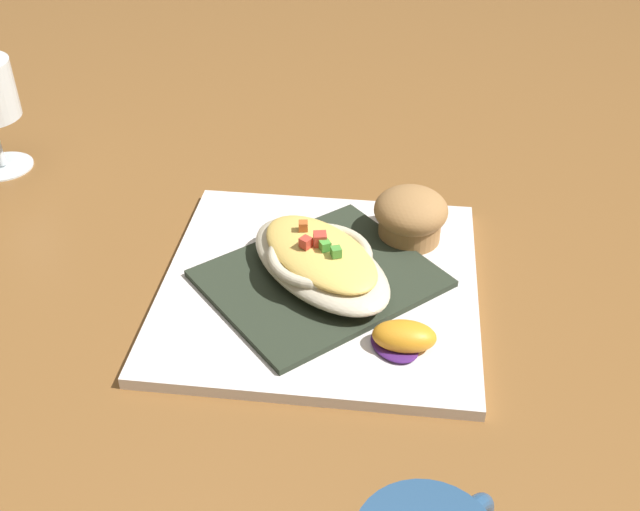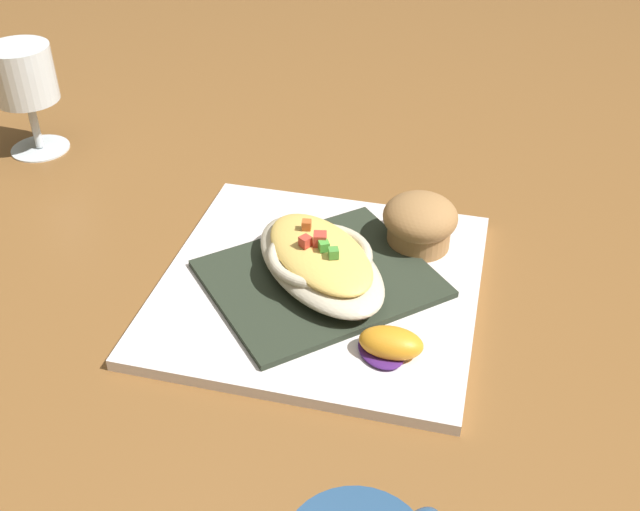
{
  "view_description": "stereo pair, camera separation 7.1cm",
  "coord_description": "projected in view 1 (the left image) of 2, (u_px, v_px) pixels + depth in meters",
  "views": [
    {
      "loc": [
        -0.54,
        -0.19,
        0.46
      ],
      "look_at": [
        0.0,
        0.0,
        0.04
      ],
      "focal_mm": 43.12,
      "sensor_mm": 36.0,
      "label": 1
    },
    {
      "loc": [
        -0.51,
        -0.25,
        0.46
      ],
      "look_at": [
        0.0,
        0.0,
        0.04
      ],
      "focal_mm": 43.12,
      "sensor_mm": 36.0,
      "label": 2
    }
  ],
  "objects": [
    {
      "name": "folded_napkin",
      "position": [
        320.0,
        278.0,
        0.73
      ],
      "size": [
        0.26,
        0.25,
        0.01
      ],
      "primitive_type": "cube",
      "rotation": [
        0.0,
        0.0,
        0.96
      ],
      "color": "#293124",
      "rests_on": "square_plate"
    },
    {
      "name": "square_plate",
      "position": [
        320.0,
        286.0,
        0.73
      ],
      "size": [
        0.35,
        0.35,
        0.01
      ],
      "primitive_type": "cube",
      "rotation": [
        0.0,
        0.0,
        0.22
      ],
      "color": "white",
      "rests_on": "ground_plane"
    },
    {
      "name": "gratin_dish",
      "position": [
        320.0,
        259.0,
        0.71
      ],
      "size": [
        0.17,
        0.19,
        0.05
      ],
      "color": "beige",
      "rests_on": "folded_napkin"
    },
    {
      "name": "orange_garnish",
      "position": [
        402.0,
        338.0,
        0.65
      ],
      "size": [
        0.06,
        0.07,
        0.02
      ],
      "color": "#451D66",
      "rests_on": "square_plate"
    },
    {
      "name": "ground_plane",
      "position": [
        320.0,
        290.0,
        0.73
      ],
      "size": [
        2.6,
        2.6,
        0.0
      ],
      "primitive_type": "plane",
      "color": "brown"
    },
    {
      "name": "muffin",
      "position": [
        411.0,
        215.0,
        0.77
      ],
      "size": [
        0.07,
        0.07,
        0.05
      ],
      "color": "#A07040",
      "rests_on": "square_plate"
    }
  ]
}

